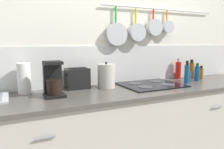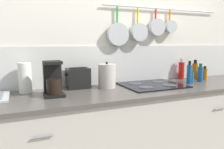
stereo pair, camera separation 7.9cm
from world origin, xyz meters
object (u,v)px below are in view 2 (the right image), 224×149
coffee_maker (53,81)px  bottle_sesame_oil (181,70)px  bottle_vinegar (200,74)px  bottle_cooking_wine (191,77)px  bottle_hot_sauce (195,71)px  kettle (107,76)px  bottle_dish_soap (189,74)px  bottle_olive_oil (205,74)px  paper_towel_roll (25,78)px  toaster (78,78)px

coffee_maker → bottle_sesame_oil: 1.57m
bottle_vinegar → bottle_cooking_wine: bearing=-173.3°
coffee_maker → bottle_hot_sauce: bearing=6.2°
kettle → bottle_sesame_oil: (1.01, 0.12, -0.01)m
coffee_maker → bottle_dish_soap: 1.40m
coffee_maker → bottle_vinegar: size_ratio=1.40×
bottle_vinegar → bottle_olive_oil: size_ratio=1.27×
bottle_hot_sauce → coffee_maker: bearing=-173.8°
kettle → bottle_sesame_oil: size_ratio=1.02×
coffee_maker → paper_towel_roll: bearing=135.6°
bottle_dish_soap → bottle_olive_oil: (0.37, 0.15, -0.04)m
paper_towel_roll → bottle_hot_sauce: 1.91m
bottle_cooking_wine → bottle_vinegar: (0.15, 0.02, 0.03)m
bottle_cooking_wine → bottle_sesame_oil: (0.08, 0.24, 0.04)m
bottle_sesame_oil → toaster: bearing=-178.3°
bottle_sesame_oil → bottle_vinegar: size_ratio=1.22×
paper_towel_roll → bottle_dish_soap: bearing=-8.8°
bottle_sesame_oil → paper_towel_roll: bearing=-178.7°
toaster → bottle_vinegar: bearing=-7.8°
toaster → bottle_sesame_oil: 1.28m
paper_towel_roll → bottle_cooking_wine: bearing=-6.8°
bottle_hot_sauce → bottle_olive_oil: bearing=-48.5°
paper_towel_roll → bottle_vinegar: bearing=-5.7°
paper_towel_roll → bottle_sesame_oil: bearing=1.3°
kettle → bottle_vinegar: (1.09, -0.11, -0.02)m
bottle_cooking_wine → bottle_vinegar: bottle_vinegar is taller
paper_towel_roll → bottle_cooking_wine: 1.69m
bottle_dish_soap → bottle_olive_oil: bearing=21.4°
kettle → bottle_vinegar: 1.10m
paper_towel_roll → bottle_cooking_wine: paper_towel_roll is taller
bottle_cooking_wine → bottle_hot_sauce: (0.23, 0.18, 0.04)m
toaster → bottle_olive_oil: toaster is taller
toaster → kettle: 0.28m
bottle_cooking_wine → bottle_sesame_oil: bearing=72.3°
bottle_dish_soap → bottle_sesame_oil: 0.33m
kettle → bottle_dish_soap: 0.89m
bottle_sesame_oil → bottle_olive_oil: size_ratio=1.55×
kettle → bottle_dish_soap: bearing=-11.3°
coffee_maker → bottle_cooking_wine: (1.47, 0.00, -0.05)m
toaster → bottle_cooking_wine: bearing=-9.6°
bottle_sesame_oil → bottle_vinegar: bottle_sesame_oil is taller
bottle_dish_soap → bottle_hot_sauce: 0.37m
paper_towel_roll → bottle_hot_sauce: size_ratio=1.14×
bottle_dish_soap → bottle_cooking_wine: (0.07, 0.05, -0.04)m
paper_towel_roll → bottle_dish_soap: (1.61, -0.25, -0.02)m
bottle_dish_soap → bottle_olive_oil: size_ratio=1.53×
paper_towel_roll → bottle_sesame_oil: 1.76m
toaster → bottle_dish_soap: (1.14, -0.25, 0.01)m
bottle_cooking_wine → bottle_vinegar: bearing=6.7°
bottle_hot_sauce → bottle_olive_oil: size_ratio=1.44×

